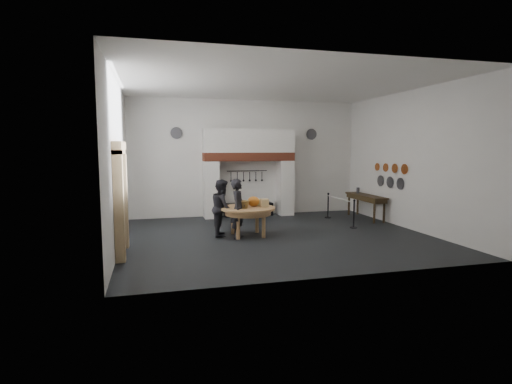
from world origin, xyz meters
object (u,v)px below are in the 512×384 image
object	(u,v)px
work_table	(248,208)
iron_range	(248,209)
visitor_near	(238,209)
barrier_post_near	(354,215)
side_table	(366,196)
barrier_post_far	(328,206)
visitor_far	(222,208)

from	to	relation	value
work_table	iron_range	bearing A→B (deg)	76.17
visitor_near	barrier_post_near	size ratio (longest dim) A/B	1.94
iron_range	side_table	world-z (taller)	side_table
iron_range	visitor_near	world-z (taller)	visitor_near
iron_range	work_table	bearing A→B (deg)	-103.83
iron_range	visitor_near	bearing A→B (deg)	-108.04
side_table	barrier_post_far	distance (m)	1.45
side_table	barrier_post_near	distance (m)	2.01
visitor_far	side_table	distance (m)	5.90
iron_range	side_table	size ratio (longest dim) A/B	0.86
work_table	visitor_far	xyz separation A→B (m)	(-0.74, 0.21, 0.02)
visitor_near	barrier_post_far	world-z (taller)	visitor_near
iron_range	barrier_post_far	xyz separation A→B (m)	(2.81, -1.23, 0.20)
side_table	visitor_near	bearing A→B (deg)	-159.91
work_table	visitor_far	size ratio (longest dim) A/B	0.95
barrier_post_far	barrier_post_near	bearing A→B (deg)	-90.00
visitor_far	side_table	xyz separation A→B (m)	(5.70, 1.54, 0.01)
barrier_post_near	barrier_post_far	distance (m)	2.00
visitor_far	barrier_post_far	bearing A→B (deg)	-54.10
iron_range	side_table	bearing A→B (deg)	-23.02
barrier_post_near	work_table	bearing A→B (deg)	-175.91
iron_range	barrier_post_near	distance (m)	4.29
visitor_near	iron_range	bearing A→B (deg)	4.63
iron_range	barrier_post_far	size ratio (longest dim) A/B	2.11
visitor_far	work_table	bearing A→B (deg)	-95.15
barrier_post_near	side_table	bearing A→B (deg)	49.15
barrier_post_far	iron_range	bearing A→B (deg)	156.38
barrier_post_far	work_table	bearing A→B (deg)	-148.36
iron_range	visitor_far	bearing A→B (deg)	-115.99
iron_range	work_table	size ratio (longest dim) A/B	1.17
visitor_near	visitor_far	bearing A→B (deg)	67.67
visitor_near	visitor_far	xyz separation A→B (m)	(-0.40, 0.40, -0.02)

